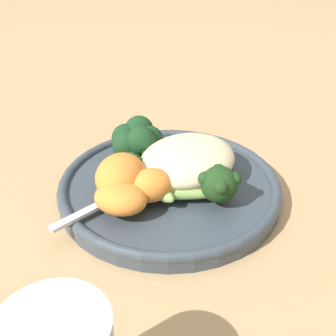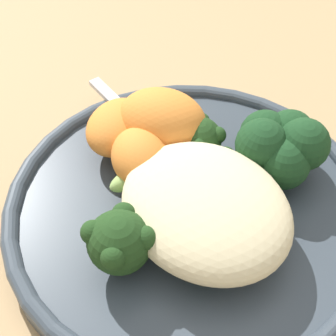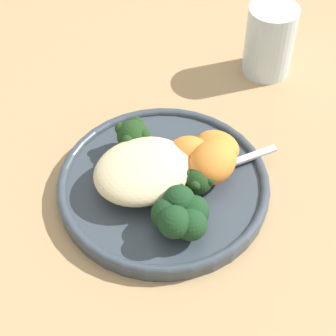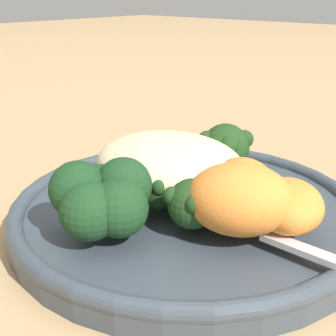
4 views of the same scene
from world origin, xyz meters
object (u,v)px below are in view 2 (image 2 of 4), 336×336
at_px(sweet_potato_chunk_2, 122,125).
at_px(spoon, 152,136).
at_px(sweet_potato_chunk_0, 140,158).
at_px(sweet_potato_chunk_1, 162,121).
at_px(broccoli_stalk_2, 209,174).
at_px(quinoa_mound, 201,212).
at_px(broccoli_stalk_0, 124,229).
at_px(kale_tuft, 281,144).
at_px(broccoli_stalk_3, 184,149).
at_px(plate, 189,211).
at_px(broccoli_stalk_1, 181,223).

distance_m(sweet_potato_chunk_2, spoon, 0.02).
relative_size(sweet_potato_chunk_0, sweet_potato_chunk_1, 0.75).
xyz_separation_m(broccoli_stalk_2, spoon, (0.06, 0.00, -0.01)).
relative_size(quinoa_mound, broccoli_stalk_0, 1.24).
height_order(sweet_potato_chunk_1, kale_tuft, same).
distance_m(broccoli_stalk_3, sweet_potato_chunk_0, 0.03).
relative_size(quinoa_mound, broccoli_stalk_2, 1.78).
relative_size(quinoa_mound, spoon, 1.02).
xyz_separation_m(broccoli_stalk_0, sweet_potato_chunk_1, (0.06, -0.07, 0.00)).
bearing_deg(quinoa_mound, broccoli_stalk_3, -28.61).
relative_size(plate, broccoli_stalk_1, 2.13).
xyz_separation_m(broccoli_stalk_0, sweet_potato_chunk_2, (0.08, -0.05, -0.00)).
bearing_deg(sweet_potato_chunk_1, plate, 161.78).
distance_m(plate, broccoli_stalk_0, 0.06).
bearing_deg(sweet_potato_chunk_2, plate, -177.64).
height_order(quinoa_mound, broccoli_stalk_3, quinoa_mound).
bearing_deg(sweet_potato_chunk_1, sweet_potato_chunk_0, 117.60).
height_order(quinoa_mound, sweet_potato_chunk_0, quinoa_mound).
bearing_deg(broccoli_stalk_0, kale_tuft, 133.06).
bearing_deg(spoon, broccoli_stalk_1, 156.66).
bearing_deg(sweet_potato_chunk_1, sweet_potato_chunk_2, 46.89).
height_order(broccoli_stalk_0, broccoli_stalk_2, broccoli_stalk_0).
height_order(broccoli_stalk_1, broccoli_stalk_2, same).
height_order(sweet_potato_chunk_0, spoon, sweet_potato_chunk_0).
height_order(broccoli_stalk_3, spoon, broccoli_stalk_3).
relative_size(broccoli_stalk_1, broccoli_stalk_2, 1.82).
relative_size(broccoli_stalk_0, spoon, 0.82).
height_order(plate, kale_tuft, kale_tuft).
bearing_deg(sweet_potato_chunk_2, broccoli_stalk_3, -153.98).
bearing_deg(sweet_potato_chunk_1, broccoli_stalk_2, 179.46).
relative_size(broccoli_stalk_0, kale_tuft, 1.46).
bearing_deg(broccoli_stalk_1, sweet_potato_chunk_2, 175.02).
height_order(broccoli_stalk_2, sweet_potato_chunk_1, sweet_potato_chunk_1).
bearing_deg(plate, sweet_potato_chunk_0, 17.89).
bearing_deg(plate, quinoa_mound, 155.14).
xyz_separation_m(broccoli_stalk_3, sweet_potato_chunk_1, (0.02, 0.00, 0.01)).
xyz_separation_m(broccoli_stalk_1, sweet_potato_chunk_0, (0.06, -0.01, 0.00)).
bearing_deg(spoon, broccoli_stalk_2, -176.01).
distance_m(broccoli_stalk_3, spoon, 0.03).
xyz_separation_m(plate, kale_tuft, (-0.01, -0.07, 0.03)).
height_order(plate, broccoli_stalk_3, broccoli_stalk_3).
relative_size(broccoli_stalk_1, sweet_potato_chunk_1, 1.84).
height_order(plate, quinoa_mound, quinoa_mound).
relative_size(plate, sweet_potato_chunk_2, 4.58).
height_order(quinoa_mound, broccoli_stalk_2, quinoa_mound).
xyz_separation_m(broccoli_stalk_0, broccoli_stalk_1, (-0.01, -0.03, -0.01)).
bearing_deg(quinoa_mound, kale_tuft, -82.15).
xyz_separation_m(plate, sweet_potato_chunk_2, (0.07, 0.00, 0.03)).
bearing_deg(sweet_potato_chunk_2, quinoa_mound, 175.66).
xyz_separation_m(broccoli_stalk_3, sweet_potato_chunk_0, (0.01, 0.03, 0.00)).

